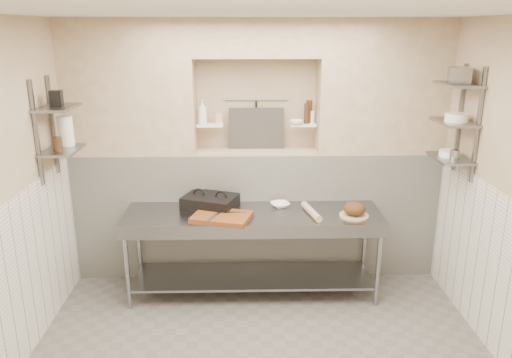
{
  "coord_description": "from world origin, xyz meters",
  "views": [
    {
      "loc": [
        -0.13,
        -3.54,
        2.7
      ],
      "look_at": [
        -0.03,
        0.9,
        1.35
      ],
      "focal_mm": 35.0,
      "sensor_mm": 36.0,
      "label": 1
    }
  ],
  "objects_px": {
    "jug_left": "(66,131)",
    "cutting_board": "(222,217)",
    "mixing_bowl": "(280,205)",
    "rolling_pin": "(311,212)",
    "bottle_soap": "(202,112)",
    "panini_press": "(210,202)",
    "bread_loaf": "(354,209)",
    "prep_table": "(253,237)",
    "bowl_alcove": "(296,122)"
  },
  "relations": [
    {
      "from": "jug_left",
      "to": "cutting_board",
      "type": "bearing_deg",
      "value": -6.68
    },
    {
      "from": "mixing_bowl",
      "to": "rolling_pin",
      "type": "distance_m",
      "value": 0.38
    },
    {
      "from": "mixing_bowl",
      "to": "bottle_soap",
      "type": "distance_m",
      "value": 1.29
    },
    {
      "from": "panini_press",
      "to": "cutting_board",
      "type": "height_order",
      "value": "panini_press"
    },
    {
      "from": "bread_loaf",
      "to": "bottle_soap",
      "type": "distance_m",
      "value": 1.88
    },
    {
      "from": "cutting_board",
      "to": "bottle_soap",
      "type": "height_order",
      "value": "bottle_soap"
    },
    {
      "from": "panini_press",
      "to": "cutting_board",
      "type": "distance_m",
      "value": 0.33
    },
    {
      "from": "prep_table",
      "to": "rolling_pin",
      "type": "relative_size",
      "value": 5.83
    },
    {
      "from": "mixing_bowl",
      "to": "bread_loaf",
      "type": "bearing_deg",
      "value": -21.73
    },
    {
      "from": "rolling_pin",
      "to": "bowl_alcove",
      "type": "relative_size",
      "value": 3.02
    },
    {
      "from": "jug_left",
      "to": "bottle_soap",
      "type": "bearing_deg",
      "value": 23.66
    },
    {
      "from": "mixing_bowl",
      "to": "panini_press",
      "type": "bearing_deg",
      "value": -177.05
    },
    {
      "from": "rolling_pin",
      "to": "panini_press",
      "type": "bearing_deg",
      "value": 169.16
    },
    {
      "from": "cutting_board",
      "to": "rolling_pin",
      "type": "relative_size",
      "value": 1.23
    },
    {
      "from": "cutting_board",
      "to": "rolling_pin",
      "type": "xyz_separation_m",
      "value": [
        0.89,
        0.11,
        0.01
      ]
    },
    {
      "from": "panini_press",
      "to": "mixing_bowl",
      "type": "bearing_deg",
      "value": 23.45
    },
    {
      "from": "cutting_board",
      "to": "jug_left",
      "type": "bearing_deg",
      "value": 173.32
    },
    {
      "from": "cutting_board",
      "to": "mixing_bowl",
      "type": "distance_m",
      "value": 0.69
    },
    {
      "from": "prep_table",
      "to": "rolling_pin",
      "type": "height_order",
      "value": "rolling_pin"
    },
    {
      "from": "cutting_board",
      "to": "bread_loaf",
      "type": "xyz_separation_m",
      "value": [
        1.31,
        0.05,
        0.06
      ]
    },
    {
      "from": "panini_press",
      "to": "rolling_pin",
      "type": "bearing_deg",
      "value": 9.66
    },
    {
      "from": "mixing_bowl",
      "to": "bowl_alcove",
      "type": "relative_size",
      "value": 1.3
    },
    {
      "from": "prep_table",
      "to": "rolling_pin",
      "type": "xyz_separation_m",
      "value": [
        0.59,
        -0.05,
        0.29
      ]
    },
    {
      "from": "prep_table",
      "to": "panini_press",
      "type": "height_order",
      "value": "panini_press"
    },
    {
      "from": "bread_loaf",
      "to": "mixing_bowl",
      "type": "bearing_deg",
      "value": 158.27
    },
    {
      "from": "rolling_pin",
      "to": "bread_loaf",
      "type": "distance_m",
      "value": 0.43
    },
    {
      "from": "mixing_bowl",
      "to": "bread_loaf",
      "type": "xyz_separation_m",
      "value": [
        0.72,
        -0.29,
        0.06
      ]
    },
    {
      "from": "prep_table",
      "to": "bowl_alcove",
      "type": "relative_size",
      "value": 17.59
    },
    {
      "from": "bottle_soap",
      "to": "cutting_board",
      "type": "bearing_deg",
      "value": -73.28
    },
    {
      "from": "cutting_board",
      "to": "jug_left",
      "type": "distance_m",
      "value": 1.71
    },
    {
      "from": "bowl_alcove",
      "to": "bottle_soap",
      "type": "bearing_deg",
      "value": 176.91
    },
    {
      "from": "mixing_bowl",
      "to": "bowl_alcove",
      "type": "xyz_separation_m",
      "value": [
        0.18,
        0.33,
        0.81
      ]
    },
    {
      "from": "cutting_board",
      "to": "bread_loaf",
      "type": "distance_m",
      "value": 1.32
    },
    {
      "from": "bread_loaf",
      "to": "bottle_soap",
      "type": "height_order",
      "value": "bottle_soap"
    },
    {
      "from": "bowl_alcove",
      "to": "mixing_bowl",
      "type": "bearing_deg",
      "value": -118.91
    },
    {
      "from": "cutting_board",
      "to": "rolling_pin",
      "type": "height_order",
      "value": "rolling_pin"
    },
    {
      "from": "bread_loaf",
      "to": "bottle_soap",
      "type": "bearing_deg",
      "value": 156.3
    },
    {
      "from": "bowl_alcove",
      "to": "rolling_pin",
      "type": "bearing_deg",
      "value": -78.63
    },
    {
      "from": "cutting_board",
      "to": "bowl_alcove",
      "type": "distance_m",
      "value": 1.31
    },
    {
      "from": "bread_loaf",
      "to": "bottle_soap",
      "type": "xyz_separation_m",
      "value": [
        -1.53,
        0.67,
        0.86
      ]
    },
    {
      "from": "mixing_bowl",
      "to": "bread_loaf",
      "type": "height_order",
      "value": "bread_loaf"
    },
    {
      "from": "prep_table",
      "to": "bread_loaf",
      "type": "distance_m",
      "value": 1.07
    },
    {
      "from": "mixing_bowl",
      "to": "bottle_soap",
      "type": "bearing_deg",
      "value": 154.61
    },
    {
      "from": "rolling_pin",
      "to": "bottle_soap",
      "type": "relative_size",
      "value": 1.75
    },
    {
      "from": "panini_press",
      "to": "bowl_alcove",
      "type": "height_order",
      "value": "bowl_alcove"
    },
    {
      "from": "jug_left",
      "to": "mixing_bowl",
      "type": "bearing_deg",
      "value": 4.59
    },
    {
      "from": "panini_press",
      "to": "bowl_alcove",
      "type": "xyz_separation_m",
      "value": [
        0.91,
        0.37,
        0.76
      ]
    },
    {
      "from": "cutting_board",
      "to": "jug_left",
      "type": "xyz_separation_m",
      "value": [
        -1.48,
        0.17,
        0.83
      ]
    },
    {
      "from": "cutting_board",
      "to": "bread_loaf",
      "type": "relative_size",
      "value": 2.51
    },
    {
      "from": "panini_press",
      "to": "bowl_alcove",
      "type": "distance_m",
      "value": 1.25
    }
  ]
}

